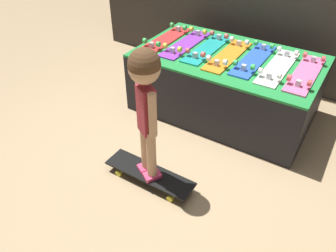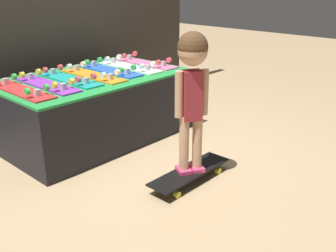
{
  "view_description": "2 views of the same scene",
  "coord_description": "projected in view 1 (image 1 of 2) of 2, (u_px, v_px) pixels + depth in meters",
  "views": [
    {
      "loc": [
        1.05,
        -2.02,
        1.96
      ],
      "look_at": [
        -0.09,
        -0.22,
        0.34
      ],
      "focal_mm": 35.0,
      "sensor_mm": 36.0,
      "label": 1
    },
    {
      "loc": [
        -2.15,
        -2.23,
        1.49
      ],
      "look_at": [
        0.01,
        -0.25,
        0.36
      ],
      "focal_mm": 42.0,
      "sensor_mm": 36.0,
      "label": 2
    }
  ],
  "objects": [
    {
      "name": "skateboard_red_on_rack",
      "position": [
        166.0,
        39.0,
        3.38
      ],
      "size": [
        0.19,
        0.77,
        0.09
      ],
      "color": "red",
      "rests_on": "display_rack"
    },
    {
      "name": "skateboard_white_on_rack",
      "position": [
        278.0,
        66.0,
        2.88
      ],
      "size": [
        0.19,
        0.77,
        0.09
      ],
      "color": "white",
      "rests_on": "display_rack"
    },
    {
      "name": "skateboard_teal_on_rack",
      "position": [
        208.0,
        48.0,
        3.2
      ],
      "size": [
        0.19,
        0.77,
        0.09
      ],
      "color": "teal",
      "rests_on": "display_rack"
    },
    {
      "name": "skateboard_pink_on_rack",
      "position": [
        306.0,
        73.0,
        2.79
      ],
      "size": [
        0.19,
        0.77,
        0.09
      ],
      "color": "pink",
      "rests_on": "display_rack"
    },
    {
      "name": "skateboard_blue_on_rack",
      "position": [
        254.0,
        59.0,
        3.0
      ],
      "size": [
        0.19,
        0.77,
        0.09
      ],
      "color": "blue",
      "rests_on": "display_rack"
    },
    {
      "name": "skateboard_on_floor",
      "position": [
        149.0,
        174.0,
        2.61
      ],
      "size": [
        0.75,
        0.2,
        0.09
      ],
      "color": "black",
      "rests_on": "ground_plane"
    },
    {
      "name": "ground_plane",
      "position": [
        190.0,
        146.0,
        2.99
      ],
      "size": [
        16.0,
        16.0,
        0.0
      ],
      "primitive_type": "plane",
      "color": "tan"
    },
    {
      "name": "child",
      "position": [
        146.0,
        93.0,
        2.15
      ],
      "size": [
        0.24,
        0.21,
        1.05
      ],
      "rotation": [
        0.0,
        0.0,
        -0.52
      ],
      "color": "#E03D6B",
      "rests_on": "skateboard_on_floor"
    },
    {
      "name": "skateboard_purple_on_rack",
      "position": [
        186.0,
        43.0,
        3.29
      ],
      "size": [
        0.19,
        0.77,
        0.09
      ],
      "color": "purple",
      "rests_on": "display_rack"
    },
    {
      "name": "skateboard_orange_on_rack",
      "position": [
        228.0,
        55.0,
        3.07
      ],
      "size": [
        0.19,
        0.77,
        0.09
      ],
      "color": "orange",
      "rests_on": "display_rack"
    },
    {
      "name": "display_rack",
      "position": [
        225.0,
        84.0,
        3.28
      ],
      "size": [
        1.72,
        1.04,
        0.61
      ],
      "color": "black",
      "rests_on": "ground_plane"
    }
  ]
}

